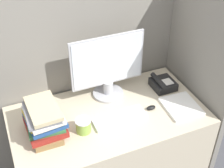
{
  "coord_description": "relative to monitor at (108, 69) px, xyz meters",
  "views": [
    {
      "loc": [
        -0.6,
        -1.12,
        2.2
      ],
      "look_at": [
        0.04,
        0.4,
        0.99
      ],
      "focal_mm": 50.0,
      "sensor_mm": 36.0,
      "label": 1
    }
  ],
  "objects": [
    {
      "name": "cubicle_panel_rear",
      "position": [
        -0.08,
        0.19,
        -0.16
      ],
      "size": [
        1.73,
        0.04,
        1.67
      ],
      "color": "gray",
      "rests_on": "ground_plane"
    },
    {
      "name": "cubicle_panel_right",
      "position": [
        0.62,
        -0.18,
        -0.16
      ],
      "size": [
        0.04,
        0.78,
        1.67
      ],
      "color": "gray",
      "rests_on": "ground_plane"
    },
    {
      "name": "desk",
      "position": [
        -0.08,
        -0.21,
        -0.61
      ],
      "size": [
        1.33,
        0.72,
        0.77
      ],
      "color": "beige",
      "rests_on": "ground_plane"
    },
    {
      "name": "monitor",
      "position": [
        0.0,
        0.0,
        0.0
      ],
      "size": [
        0.54,
        0.23,
        0.48
      ],
      "color": "#B7B7BC",
      "rests_on": "desk"
    },
    {
      "name": "keyboard",
      "position": [
        -0.03,
        -0.28,
        -0.22
      ],
      "size": [
        0.37,
        0.14,
        0.02
      ],
      "color": "silver",
      "rests_on": "desk"
    },
    {
      "name": "mouse",
      "position": [
        0.21,
        -0.27,
        -0.21
      ],
      "size": [
        0.07,
        0.04,
        0.03
      ],
      "color": "black",
      "rests_on": "desk"
    },
    {
      "name": "coffee_cup",
      "position": [
        -0.29,
        -0.29,
        -0.18
      ],
      "size": [
        0.1,
        0.1,
        0.09
      ],
      "color": "#8CB247",
      "rests_on": "desk"
    },
    {
      "name": "book_stack",
      "position": [
        -0.52,
        -0.22,
        -0.12
      ],
      "size": [
        0.24,
        0.31,
        0.21
      ],
      "color": "olive",
      "rests_on": "desk"
    },
    {
      "name": "desk_telephone",
      "position": [
        0.41,
        -0.09,
        -0.19
      ],
      "size": [
        0.16,
        0.18,
        0.1
      ],
      "color": "black",
      "rests_on": "desk"
    },
    {
      "name": "paper_pile",
      "position": [
        0.42,
        -0.34,
        -0.22
      ],
      "size": [
        0.25,
        0.27,
        0.02
      ],
      "color": "white",
      "rests_on": "desk"
    }
  ]
}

